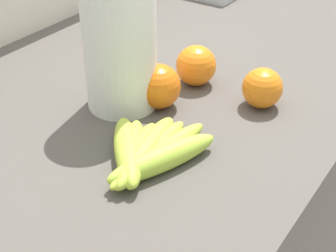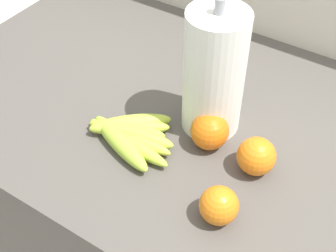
{
  "view_description": "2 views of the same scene",
  "coord_description": "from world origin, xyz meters",
  "px_view_note": "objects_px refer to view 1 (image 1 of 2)",
  "views": [
    {
      "loc": [
        -0.9,
        -0.51,
        1.35
      ],
      "look_at": [
        -0.36,
        -0.14,
        0.93
      ],
      "focal_mm": 54.52,
      "sensor_mm": 36.0,
      "label": 1
    },
    {
      "loc": [
        0.03,
        -0.67,
        1.61
      ],
      "look_at": [
        -0.32,
        -0.13,
        0.97
      ],
      "focal_mm": 50.37,
      "sensor_mm": 36.0,
      "label": 2
    }
  ],
  "objects_px": {
    "orange_far_right": "(196,65)",
    "paper_towel_roll": "(119,32)",
    "banana_bunch": "(146,153)",
    "orange_back_left": "(158,86)",
    "orange_back_right": "(262,88)"
  },
  "relations": [
    {
      "from": "orange_back_left",
      "to": "paper_towel_roll",
      "type": "relative_size",
      "value": 0.26
    },
    {
      "from": "orange_back_right",
      "to": "paper_towel_roll",
      "type": "xyz_separation_m",
      "value": [
        -0.13,
        0.21,
        0.1
      ]
    },
    {
      "from": "orange_far_right",
      "to": "paper_towel_roll",
      "type": "height_order",
      "value": "paper_towel_roll"
    },
    {
      "from": "banana_bunch",
      "to": "orange_far_right",
      "type": "distance_m",
      "value": 0.27
    },
    {
      "from": "banana_bunch",
      "to": "orange_far_right",
      "type": "relative_size",
      "value": 2.76
    },
    {
      "from": "banana_bunch",
      "to": "orange_back_right",
      "type": "bearing_deg",
      "value": -15.41
    },
    {
      "from": "orange_back_left",
      "to": "paper_towel_roll",
      "type": "distance_m",
      "value": 0.12
    },
    {
      "from": "banana_bunch",
      "to": "paper_towel_roll",
      "type": "xyz_separation_m",
      "value": [
        0.12,
        0.14,
        0.12
      ]
    },
    {
      "from": "orange_back_right",
      "to": "paper_towel_roll",
      "type": "height_order",
      "value": "paper_towel_roll"
    },
    {
      "from": "orange_back_left",
      "to": "orange_far_right",
      "type": "distance_m",
      "value": 0.11
    },
    {
      "from": "orange_back_right",
      "to": "paper_towel_roll",
      "type": "relative_size",
      "value": 0.24
    },
    {
      "from": "paper_towel_roll",
      "to": "orange_far_right",
      "type": "bearing_deg",
      "value": -26.25
    },
    {
      "from": "banana_bunch",
      "to": "orange_back_left",
      "type": "bearing_deg",
      "value": 28.59
    },
    {
      "from": "banana_bunch",
      "to": "orange_back_left",
      "type": "distance_m",
      "value": 0.17
    },
    {
      "from": "orange_back_left",
      "to": "paper_towel_roll",
      "type": "bearing_deg",
      "value": 116.83
    }
  ]
}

